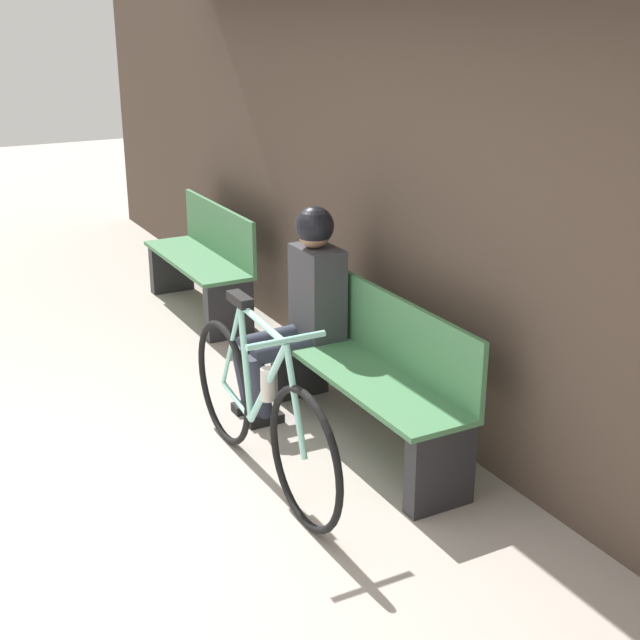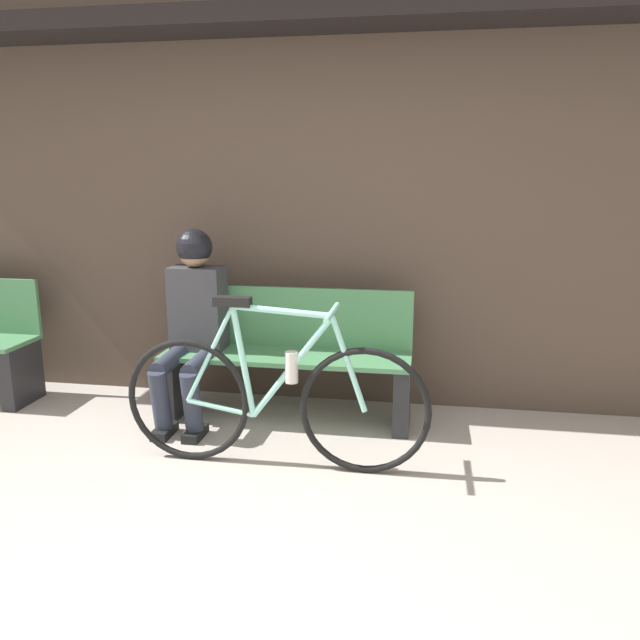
% 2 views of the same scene
% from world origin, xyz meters
% --- Properties ---
extents(ground_plane, '(24.00, 24.00, 0.00)m').
position_xyz_m(ground_plane, '(0.00, 0.00, 0.00)').
color(ground_plane, '#ADA399').
extents(storefront_wall, '(12.00, 0.56, 3.20)m').
position_xyz_m(storefront_wall, '(0.00, 2.39, 1.66)').
color(storefront_wall, '#4C3D33').
rests_on(storefront_wall, ground_plane).
extents(park_bench_near, '(1.60, 0.42, 0.85)m').
position_xyz_m(park_bench_near, '(-0.11, 1.96, 0.40)').
color(park_bench_near, '#477F51').
rests_on(park_bench_near, ground_plane).
extents(bicycle, '(1.69, 0.40, 0.95)m').
position_xyz_m(bicycle, '(-0.03, 1.26, 0.39)').
color(bicycle, black).
rests_on(bicycle, ground_plane).
extents(person_seated, '(0.34, 0.63, 1.24)m').
position_xyz_m(person_seated, '(-0.70, 1.85, 0.71)').
color(person_seated, '#2D3342').
rests_on(person_seated, ground_plane).
extents(park_bench_far, '(1.36, 0.42, 0.85)m').
position_xyz_m(park_bench_far, '(-2.63, 1.96, 0.39)').
color(park_bench_far, '#477F51').
rests_on(park_bench_far, ground_plane).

